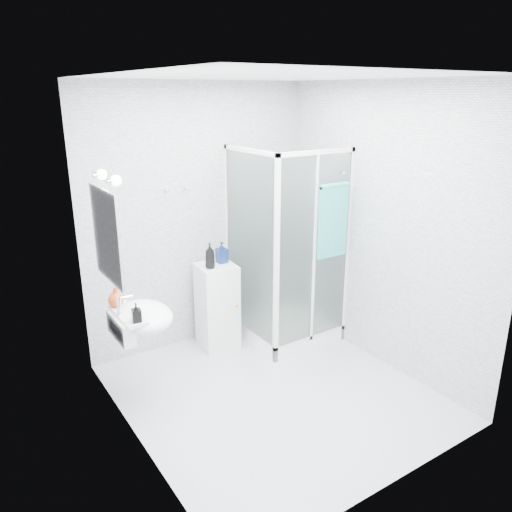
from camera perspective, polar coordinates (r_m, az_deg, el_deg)
room at (r=3.94m, az=2.20°, el=0.61°), size 2.40×2.60×2.60m
shower_enclosure at (r=5.19m, az=3.19°, el=-4.99°), size 0.90×0.95×2.00m
wall_basin at (r=4.07m, az=-13.15°, el=-6.89°), size 0.46×0.56×0.35m
mirror at (r=3.77m, az=-16.73°, el=2.21°), size 0.02×0.60×0.70m
vanity_lights at (r=3.70m, az=-16.59°, el=8.59°), size 0.10×0.40×0.08m
wall_hooks at (r=4.80m, az=-9.05°, el=7.55°), size 0.23×0.06×0.03m
storage_cabinet at (r=5.07m, az=-4.44°, el=-5.72°), size 0.39×0.40×0.87m
hand_towel at (r=4.77m, az=8.81°, el=4.23°), size 0.33×0.05×0.71m
shampoo_bottle_a at (r=4.79m, az=-5.29°, el=0.03°), size 0.13×0.13×0.25m
shampoo_bottle_b at (r=4.95m, az=-3.93°, el=0.43°), size 0.10×0.10×0.21m
soap_dispenser_orange at (r=4.13m, az=-15.75°, el=-4.52°), size 0.14×0.14×0.16m
soap_dispenser_black at (r=3.82m, az=-13.52°, el=-6.31°), size 0.08×0.08×0.15m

